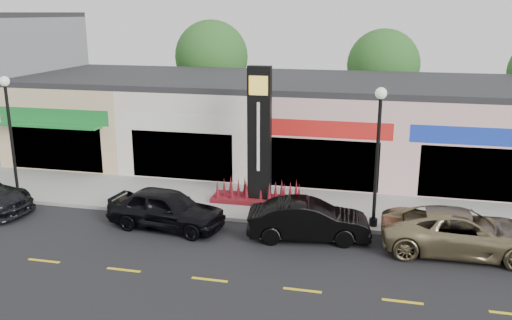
% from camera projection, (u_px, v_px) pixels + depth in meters
% --- Properties ---
extents(ground, '(120.00, 120.00, 0.00)m').
position_uv_depth(ground, '(159.00, 235.00, 20.84)').
color(ground, black).
rests_on(ground, ground).
extents(sidewalk, '(52.00, 4.30, 0.15)m').
position_uv_depth(sidewalk, '(197.00, 197.00, 24.91)').
color(sidewalk, gray).
rests_on(sidewalk, ground).
extents(curb, '(52.00, 0.20, 0.15)m').
position_uv_depth(curb, '(179.00, 214.00, 22.79)').
color(curb, gray).
rests_on(curb, ground).
extents(shop_beige, '(7.00, 10.85, 4.80)m').
position_uv_depth(shop_beige, '(101.00, 113.00, 32.85)').
color(shop_beige, tan).
rests_on(shop_beige, ground).
extents(shop_cream, '(7.00, 10.01, 4.80)m').
position_uv_depth(shop_cream, '(212.00, 118.00, 31.32)').
color(shop_cream, silver).
rests_on(shop_cream, ground).
extents(shop_pink_w, '(7.00, 10.01, 4.80)m').
position_uv_depth(shop_pink_w, '(333.00, 123.00, 29.78)').
color(shop_pink_w, '#CC9D9B').
rests_on(shop_pink_w, ground).
extents(shop_pink_e, '(7.00, 10.01, 4.80)m').
position_uv_depth(shop_pink_e, '(468.00, 129.00, 28.24)').
color(shop_pink_e, '#CC9D9B').
rests_on(shop_pink_e, ground).
extents(tree_rear_west, '(5.20, 5.20, 7.83)m').
position_uv_depth(tree_rear_west, '(211.00, 57.00, 38.66)').
color(tree_rear_west, '#382619').
rests_on(tree_rear_west, ground).
extents(tree_rear_mid, '(4.80, 4.80, 7.29)m').
position_uv_depth(tree_rear_mid, '(383.00, 65.00, 36.12)').
color(tree_rear_mid, '#382619').
rests_on(tree_rear_mid, ground).
extents(lamp_west_near, '(0.44, 0.44, 5.47)m').
position_uv_depth(lamp_west_near, '(10.00, 125.00, 24.03)').
color(lamp_west_near, black).
rests_on(lamp_west_near, sidewalk).
extents(lamp_east_near, '(0.44, 0.44, 5.47)m').
position_uv_depth(lamp_east_near, '(378.00, 144.00, 20.52)').
color(lamp_east_near, black).
rests_on(lamp_east_near, sidewalk).
extents(pylon_sign, '(4.20, 1.30, 6.00)m').
position_uv_depth(pylon_sign, '(259.00, 156.00, 23.53)').
color(pylon_sign, '#4F0D16').
rests_on(pylon_sign, sidewalk).
extents(car_black_sedan, '(2.43, 4.89, 1.60)m').
position_uv_depth(car_black_sedan, '(166.00, 209.00, 21.38)').
color(car_black_sedan, black).
rests_on(car_black_sedan, ground).
extents(car_black_conv, '(2.25, 4.74, 1.50)m').
position_uv_depth(car_black_conv, '(309.00, 220.00, 20.32)').
color(car_black_conv, black).
rests_on(car_black_conv, ground).
extents(car_gold_suv, '(2.68, 5.64, 1.55)m').
position_uv_depth(car_gold_suv, '(462.00, 232.00, 19.17)').
color(car_gold_suv, '#887A56').
rests_on(car_gold_suv, ground).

